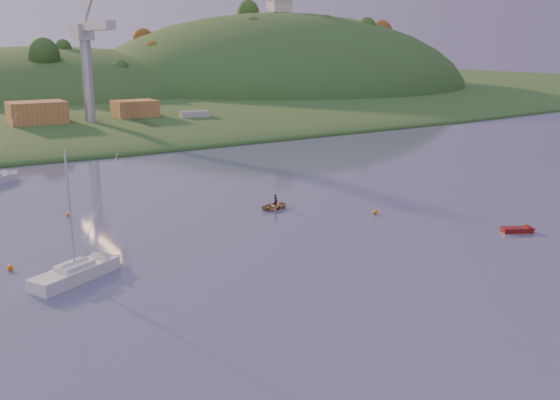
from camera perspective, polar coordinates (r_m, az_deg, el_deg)
far_shore at (r=244.99m, az=-24.22°, el=8.50°), size 620.00×220.00×1.50m
shore_slope at (r=181.06m, az=-21.26°, el=7.24°), size 640.00×150.00×7.00m
hill_center at (r=226.94m, az=-20.98°, el=8.46°), size 140.00×120.00×36.00m
hill_right at (r=244.21m, az=-0.06°, el=9.70°), size 150.00×130.00×60.00m
hilltop_house at (r=243.97m, az=-0.06°, el=17.55°), size 9.00×7.00×6.45m
hillside_trees at (r=200.65m, az=-22.37°, el=7.71°), size 280.00×50.00×32.00m
wharf at (r=140.43m, az=-15.89°, el=6.44°), size 42.00×16.00×2.40m
shed_west at (r=138.04m, az=-21.32°, el=7.40°), size 11.00×8.00×4.80m
shed_east at (r=144.35m, az=-13.13°, el=8.08°), size 9.00×7.00×4.00m
dock_crane at (r=135.09m, az=-17.16°, el=12.88°), size 3.20×28.00×20.30m
sailboat_near at (r=53.20m, az=-18.24°, el=-6.25°), size 7.89×5.66×10.69m
canoe at (r=72.18m, az=-0.40°, el=-0.52°), size 3.83×3.00×0.72m
paddler at (r=72.09m, az=-0.40°, el=-0.23°), size 0.43×0.59×1.48m
red_tender at (r=67.93m, az=21.36°, el=-2.54°), size 3.64×2.69×1.19m
work_vessel at (r=143.41m, az=-7.78°, el=7.07°), size 15.96×7.74×3.94m
buoy_1 at (r=70.58m, az=8.69°, el=-1.11°), size 0.50×0.50×0.50m
buoy_2 at (r=57.44m, az=-23.45°, el=-5.70°), size 0.50×0.50×0.50m
buoy_3 at (r=72.77m, az=-18.76°, el=-1.25°), size 0.50×0.50×0.50m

